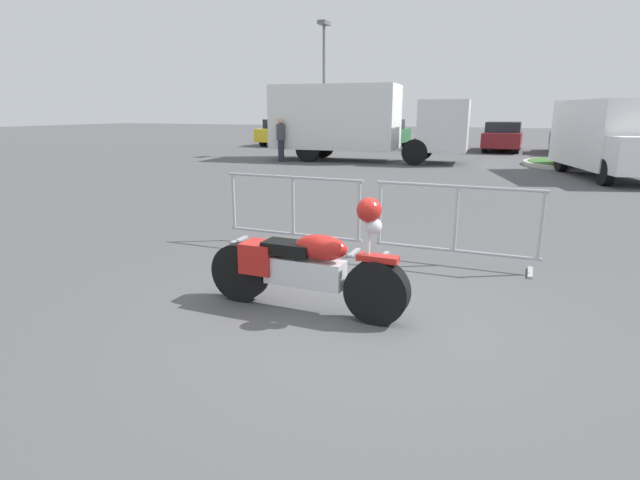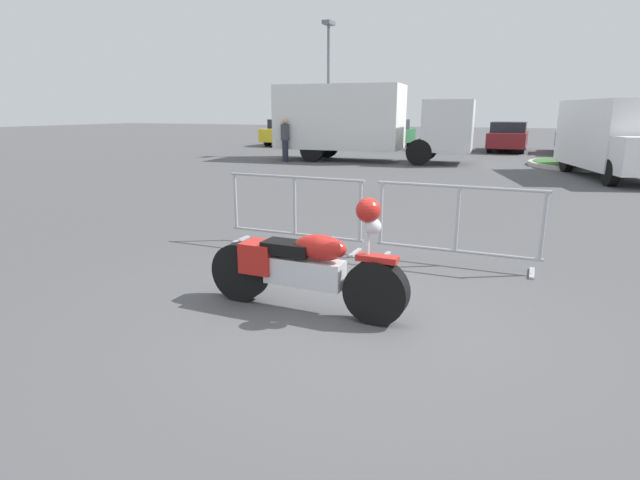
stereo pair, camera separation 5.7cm
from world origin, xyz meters
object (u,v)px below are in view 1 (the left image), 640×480
object	(u,v)px
crowd_barrier_near	(293,211)
delivery_van	(611,136)
box_truck	(357,120)
parked_car_black	(441,136)
crowd_barrier_far	(456,224)
parked_car_red	(334,134)
parked_car_yellow	(285,132)
parked_car_blue	(570,138)
street_lamp	(324,70)
pedestrian	(281,138)
parked_car_maroon	(503,136)
parked_car_green	(385,134)
motorcycle	(305,267)

from	to	relation	value
crowd_barrier_near	delivery_van	bearing A→B (deg)	64.10
box_truck	parked_car_black	bearing A→B (deg)	69.19
crowd_barrier_near	crowd_barrier_far	size ratio (longest dim) A/B	1.00
crowd_barrier_near	parked_car_red	distance (m)	21.75
crowd_barrier_far	parked_car_yellow	distance (m)	24.01
parked_car_red	parked_car_black	xyz separation A→B (m)	(6.06, -0.08, 0.01)
parked_car_yellow	box_truck	bearing A→B (deg)	-136.93
crowd_barrier_near	parked_car_red	size ratio (longest dim) A/B	0.54
parked_car_black	crowd_barrier_far	bearing A→B (deg)	-169.99
parked_car_red	parked_car_blue	distance (m)	12.12
street_lamp	crowd_barrier_near	bearing A→B (deg)	-69.32
parked_car_yellow	parked_car_blue	bearing A→B (deg)	-89.88
delivery_van	pedestrian	xyz separation A→B (m)	(-11.39, 0.41, -0.32)
parked_car_maroon	pedestrian	xyz separation A→B (m)	(-7.83, -9.04, 0.19)
parked_car_blue	parked_car_black	bearing A→B (deg)	90.07
street_lamp	delivery_van	bearing A→B (deg)	-18.32
parked_car_yellow	street_lamp	bearing A→B (deg)	-140.10
crowd_barrier_far	parked_car_black	distance (m)	20.72
crowd_barrier_far	parked_car_maroon	bearing A→B (deg)	91.60
parked_car_green	pedestrian	distance (m)	9.11
delivery_van	parked_car_green	xyz separation A→B (m)	(-9.63, 9.35, -0.47)
box_truck	parked_car_maroon	world-z (taller)	box_truck
box_truck	parked_car_green	bearing A→B (deg)	92.04
motorcycle	parked_car_blue	world-z (taller)	parked_car_blue
parked_car_red	crowd_barrier_near	bearing A→B (deg)	-160.35
parked_car_blue	motorcycle	bearing A→B (deg)	170.87
delivery_van	parked_car_red	bearing A→B (deg)	-143.63
crowd_barrier_near	parked_car_green	distance (m)	20.81
motorcycle	parked_car_red	xyz separation A→B (m)	(-8.48, 22.65, 0.22)
parked_car_yellow	crowd_barrier_far	bearing A→B (deg)	-148.09
parked_car_yellow	parked_car_blue	world-z (taller)	parked_car_yellow
crowd_barrier_near	parked_car_blue	world-z (taller)	parked_car_blue
motorcycle	street_lamp	size ratio (longest dim) A/B	0.38
box_truck	parked_car_yellow	distance (m)	10.21
box_truck	parked_car_blue	distance (m)	11.12
parked_car_red	parked_car_maroon	size ratio (longest dim) A/B	0.93
delivery_van	pedestrian	size ratio (longest dim) A/B	3.17
parked_car_maroon	crowd_barrier_near	bearing A→B (deg)	175.04
motorcycle	pedestrian	xyz separation A→B (m)	(-7.22, 13.59, 0.46)
motorcycle	pedestrian	world-z (taller)	pedestrian
box_truck	street_lamp	world-z (taller)	street_lamp
motorcycle	delivery_van	xyz separation A→B (m)	(4.17, 13.18, 0.78)
crowd_barrier_near	parked_car_black	world-z (taller)	parked_car_black
motorcycle	street_lamp	distance (m)	18.35
parked_car_black	pedestrian	world-z (taller)	pedestrian
parked_car_red	parked_car_maroon	bearing A→B (deg)	-90.11
parked_car_green	motorcycle	bearing A→B (deg)	-166.39
motorcycle	delivery_van	distance (m)	13.85
parked_car_black	crowd_barrier_near	bearing A→B (deg)	-176.48
motorcycle	parked_car_yellow	world-z (taller)	parked_car_yellow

